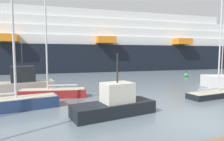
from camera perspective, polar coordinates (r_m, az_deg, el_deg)
name	(u,v)px	position (r m, az deg, el deg)	size (l,w,h in m)	color
ground_plane	(198,123)	(11.95, 23.83, -13.88)	(600.00, 600.00, 0.00)	slate
sailboat_1	(219,79)	(28.87, 28.78, -2.27)	(4.89, 1.80, 9.38)	#2D6B51
sailboat_2	(8,102)	(14.70, -28.22, -8.03)	(6.59, 2.55, 12.27)	navy
sailboat_4	(215,92)	(19.13, 27.81, -5.62)	(5.33, 1.84, 10.22)	black
sailboat_6	(53,92)	(17.68, -16.88, -5.96)	(5.77, 2.45, 9.11)	maroon
fishing_boat_0	(115,104)	(12.19, 0.81, -9.70)	(5.39, 2.53, 3.81)	black
fishing_boat_1	(21,84)	(20.65, -25.18, -3.56)	(6.47, 3.01, 4.76)	#BCB29E
channel_buoy_1	(186,75)	(33.81, 20.88, -1.24)	(0.63, 0.63, 1.25)	green
cruise_ship	(58,45)	(45.68, -15.48, 7.31)	(102.79, 20.33, 18.08)	black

